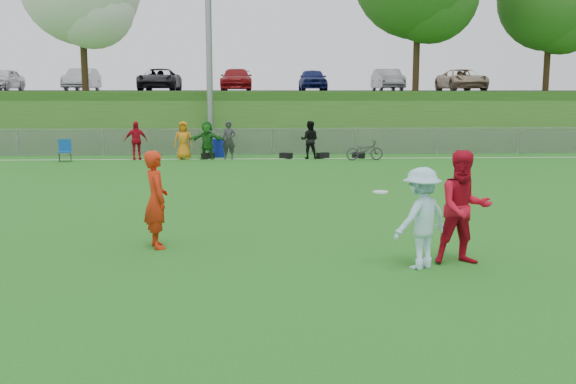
{
  "coord_description": "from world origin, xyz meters",
  "views": [
    {
      "loc": [
        -0.87,
        -10.73,
        2.88
      ],
      "look_at": [
        -0.28,
        0.5,
        1.16
      ],
      "focal_mm": 40.0,
      "sensor_mm": 36.0,
      "label": 1
    }
  ],
  "objects": [
    {
      "name": "player_red_left",
      "position": [
        -2.72,
        1.26,
        0.92
      ],
      "size": [
        0.66,
        0.79,
        1.85
      ],
      "primitive_type": "imported",
      "rotation": [
        0.0,
        0.0,
        1.95
      ],
      "color": "red",
      "rests_on": "ground"
    },
    {
      "name": "berm",
      "position": [
        0.0,
        31.0,
        1.5
      ],
      "size": [
        120.0,
        18.0,
        3.0
      ],
      "primitive_type": "cube",
      "color": "#295016",
      "rests_on": "ground"
    },
    {
      "name": "recycling_bin",
      "position": [
        -2.53,
        19.0,
        0.42
      ],
      "size": [
        0.73,
        0.73,
        0.84
      ],
      "primitive_type": "cylinder",
      "rotation": [
        0.0,
        0.0,
        0.37
      ],
      "color": "#0D1D93",
      "rests_on": "ground"
    },
    {
      "name": "gear_bags",
      "position": [
        0.92,
        18.1,
        0.13
      ],
      "size": [
        7.44,
        0.53,
        0.26
      ],
      "color": "black",
      "rests_on": "ground"
    },
    {
      "name": "frisbee",
      "position": [
        1.21,
        -0.39,
        1.29
      ],
      "size": [
        0.26,
        0.26,
        0.02
      ],
      "color": "white",
      "rests_on": "ground"
    },
    {
      "name": "player_blue",
      "position": [
        1.88,
        -0.45,
        0.85
      ],
      "size": [
        1.26,
        1.11,
        1.7
      ],
      "primitive_type": "imported",
      "rotation": [
        0.0,
        0.0,
        3.69
      ],
      "color": "#AEDCF1",
      "rests_on": "ground"
    },
    {
      "name": "parking_lot",
      "position": [
        0.0,
        33.0,
        3.05
      ],
      "size": [
        120.0,
        12.0,
        0.1
      ],
      "primitive_type": "cube",
      "color": "black",
      "rests_on": "berm"
    },
    {
      "name": "light_pole",
      "position": [
        -3.0,
        20.8,
        6.71
      ],
      "size": [
        1.2,
        0.4,
        12.15
      ],
      "color": "gray",
      "rests_on": "ground"
    },
    {
      "name": "spectator_row",
      "position": [
        -2.6,
        18.0,
        0.85
      ],
      "size": [
        8.74,
        0.81,
        1.69
      ],
      "color": "red",
      "rests_on": "ground"
    },
    {
      "name": "player_red_center",
      "position": [
        2.68,
        -0.19,
        0.97
      ],
      "size": [
        0.97,
        0.77,
        1.95
      ],
      "primitive_type": "imported",
      "rotation": [
        0.0,
        0.0,
        0.04
      ],
      "color": "red",
      "rests_on": "ground"
    },
    {
      "name": "car_row",
      "position": [
        -1.17,
        32.0,
        3.82
      ],
      "size": [
        32.04,
        5.18,
        1.44
      ],
      "color": "silver",
      "rests_on": "parking_lot"
    },
    {
      "name": "ground",
      "position": [
        0.0,
        0.0,
        0.0
      ],
      "size": [
        120.0,
        120.0,
        0.0
      ],
      "primitive_type": "plane",
      "color": "#276314",
      "rests_on": "ground"
    },
    {
      "name": "sideline_far",
      "position": [
        0.0,
        18.0,
        0.01
      ],
      "size": [
        60.0,
        0.1,
        0.01
      ],
      "primitive_type": "cube",
      "color": "white",
      "rests_on": "ground"
    },
    {
      "name": "fence",
      "position": [
        0.0,
        20.0,
        0.65
      ],
      "size": [
        58.0,
        0.06,
        1.3
      ],
      "color": "gray",
      "rests_on": "ground"
    },
    {
      "name": "bicycle",
      "position": [
        3.98,
        17.2,
        0.44
      ],
      "size": [
        1.71,
        0.74,
        0.87
      ],
      "primitive_type": "imported",
      "rotation": [
        0.0,
        0.0,
        1.67
      ],
      "color": "#2D2E30",
      "rests_on": "ground"
    },
    {
      "name": "camp_chair",
      "position": [
        -9.01,
        17.22,
        0.28
      ],
      "size": [
        0.64,
        0.65,
        0.96
      ],
      "rotation": [
        0.0,
        0.0,
        0.23
      ],
      "color": "#0D4996",
      "rests_on": "ground"
    },
    {
      "name": "tree_green_far",
      "position": [
        16.16,
        25.92,
        7.96
      ],
      "size": [
        5.88,
        5.88,
        8.19
      ],
      "color": "black",
      "rests_on": "berm"
    }
  ]
}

